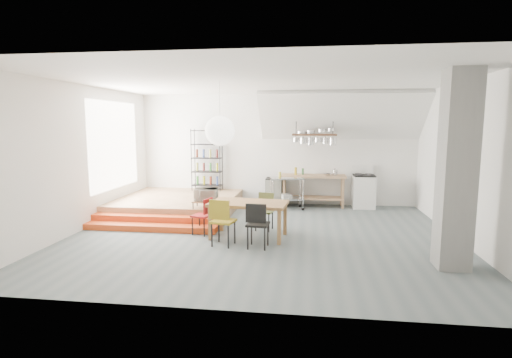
# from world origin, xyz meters

# --- Properties ---
(floor) EXTENTS (8.00, 8.00, 0.00)m
(floor) POSITION_xyz_m (0.00, 0.00, 0.00)
(floor) COLOR slate
(floor) RESTS_ON ground
(wall_back) EXTENTS (8.00, 0.04, 3.20)m
(wall_back) POSITION_xyz_m (0.00, 3.50, 1.60)
(wall_back) COLOR silver
(wall_back) RESTS_ON ground
(wall_left) EXTENTS (0.04, 7.00, 3.20)m
(wall_left) POSITION_xyz_m (-4.00, 0.00, 1.60)
(wall_left) COLOR silver
(wall_left) RESTS_ON ground
(wall_right) EXTENTS (0.04, 7.00, 3.20)m
(wall_right) POSITION_xyz_m (4.00, 0.00, 1.60)
(wall_right) COLOR silver
(wall_right) RESTS_ON ground
(ceiling) EXTENTS (8.00, 7.00, 0.02)m
(ceiling) POSITION_xyz_m (0.00, 0.00, 3.20)
(ceiling) COLOR white
(ceiling) RESTS_ON wall_back
(slope_ceiling) EXTENTS (4.40, 1.44, 1.32)m
(slope_ceiling) POSITION_xyz_m (1.80, 2.90, 2.55)
(slope_ceiling) COLOR white
(slope_ceiling) RESTS_ON wall_back
(window_pane) EXTENTS (0.02, 2.50, 2.20)m
(window_pane) POSITION_xyz_m (-3.98, 1.50, 1.80)
(window_pane) COLOR white
(window_pane) RESTS_ON wall_left
(platform) EXTENTS (3.00, 3.00, 0.40)m
(platform) POSITION_xyz_m (-2.50, 2.00, 0.20)
(platform) COLOR olive
(platform) RESTS_ON ground
(step_lower) EXTENTS (3.00, 0.35, 0.13)m
(step_lower) POSITION_xyz_m (-2.50, 0.05, 0.07)
(step_lower) COLOR #D24718
(step_lower) RESTS_ON ground
(step_upper) EXTENTS (3.00, 0.35, 0.27)m
(step_upper) POSITION_xyz_m (-2.50, 0.40, 0.13)
(step_upper) COLOR #D24718
(step_upper) RESTS_ON ground
(concrete_column) EXTENTS (0.50, 0.50, 3.20)m
(concrete_column) POSITION_xyz_m (3.30, -1.50, 1.60)
(concrete_column) COLOR gray
(concrete_column) RESTS_ON ground
(kitchen_counter) EXTENTS (1.80, 0.60, 0.91)m
(kitchen_counter) POSITION_xyz_m (1.10, 3.15, 0.63)
(kitchen_counter) COLOR olive
(kitchen_counter) RESTS_ON ground
(stove) EXTENTS (0.60, 0.60, 1.18)m
(stove) POSITION_xyz_m (2.50, 3.16, 0.48)
(stove) COLOR white
(stove) RESTS_ON ground
(pot_rack) EXTENTS (1.20, 0.50, 1.43)m
(pot_rack) POSITION_xyz_m (1.13, 2.92, 1.98)
(pot_rack) COLOR #3E2919
(pot_rack) RESTS_ON ceiling
(wire_shelving) EXTENTS (0.88, 0.38, 1.80)m
(wire_shelving) POSITION_xyz_m (-2.00, 3.20, 1.33)
(wire_shelving) COLOR black
(wire_shelving) RESTS_ON platform
(microwave_shelf) EXTENTS (0.60, 0.40, 0.16)m
(microwave_shelf) POSITION_xyz_m (-1.40, 0.75, 0.55)
(microwave_shelf) COLOR olive
(microwave_shelf) RESTS_ON platform
(paper_lantern) EXTENTS (0.60, 0.60, 0.60)m
(paper_lantern) POSITION_xyz_m (-0.85, -0.14, 2.20)
(paper_lantern) COLOR white
(paper_lantern) RESTS_ON ceiling
(dining_table) EXTENTS (1.65, 1.03, 0.75)m
(dining_table) POSITION_xyz_m (-0.26, -0.20, 0.67)
(dining_table) COLOR olive
(dining_table) RESTS_ON ground
(chair_mustard) EXTENTS (0.49, 0.49, 0.93)m
(chair_mustard) POSITION_xyz_m (-0.67, -0.88, 0.55)
(chair_mustard) COLOR olive
(chair_mustard) RESTS_ON ground
(chair_black) EXTENTS (0.44, 0.44, 0.88)m
(chair_black) POSITION_xyz_m (0.02, -0.94, 0.53)
(chair_black) COLOR black
(chair_black) RESTS_ON ground
(chair_olive) EXTENTS (0.43, 0.43, 0.82)m
(chair_olive) POSITION_xyz_m (0.01, 0.48, 0.49)
(chair_olive) COLOR #5F6530
(chair_olive) RESTS_ON ground
(chair_red) EXTENTS (0.45, 0.45, 0.79)m
(chair_red) POSITION_xyz_m (-1.22, -0.12, 0.47)
(chair_red) COLOR #A11717
(chair_red) RESTS_ON ground
(rolling_cart) EXTENTS (0.98, 0.67, 0.89)m
(rolling_cart) POSITION_xyz_m (0.38, 2.70, 0.57)
(rolling_cart) COLOR silver
(rolling_cart) RESTS_ON ground
(mini_fridge) EXTENTS (0.47, 0.47, 0.80)m
(mini_fridge) POSITION_xyz_m (-0.02, 3.20, 0.40)
(mini_fridge) COLOR black
(mini_fridge) RESTS_ON ground
(microwave) EXTENTS (0.54, 0.39, 0.29)m
(microwave) POSITION_xyz_m (-1.40, 0.75, 0.71)
(microwave) COLOR beige
(microwave) RESTS_ON microwave_shelf
(bowl) EXTENTS (0.23, 0.23, 0.05)m
(bowl) POSITION_xyz_m (1.49, 3.10, 0.94)
(bowl) COLOR silver
(bowl) RESTS_ON kitchen_counter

